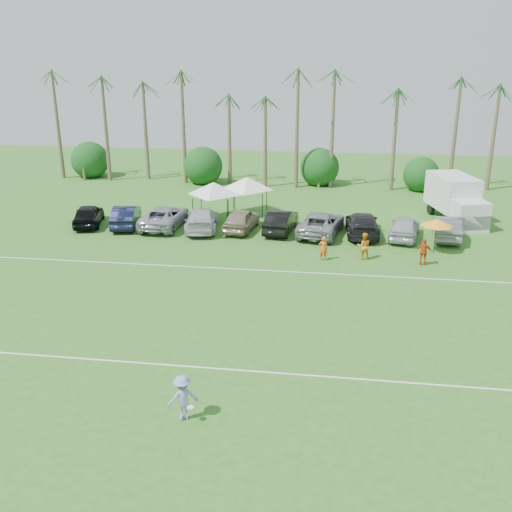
# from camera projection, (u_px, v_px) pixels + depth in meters

# --- Properties ---
(ground) EXTENTS (120.00, 120.00, 0.00)m
(ground) POSITION_uv_depth(u_px,v_px,m) (136.00, 389.00, 23.17)
(ground) COLOR #2F691F
(ground) RESTS_ON ground
(field_lines) EXTENTS (80.00, 12.10, 0.01)m
(field_lines) POSITION_uv_depth(u_px,v_px,m) (186.00, 307.00, 30.63)
(field_lines) COLOR white
(field_lines) RESTS_ON ground
(palm_tree_0) EXTENTS (2.40, 2.40, 8.90)m
(palm_tree_0) POSITION_uv_depth(u_px,v_px,m) (50.00, 108.00, 58.98)
(palm_tree_0) COLOR brown
(palm_tree_0) RESTS_ON ground
(palm_tree_1) EXTENTS (2.40, 2.40, 9.90)m
(palm_tree_1) POSITION_uv_depth(u_px,v_px,m) (95.00, 100.00, 58.03)
(palm_tree_1) COLOR brown
(palm_tree_1) RESTS_ON ground
(palm_tree_2) EXTENTS (2.40, 2.40, 10.90)m
(palm_tree_2) POSITION_uv_depth(u_px,v_px,m) (142.00, 92.00, 57.09)
(palm_tree_2) COLOR brown
(palm_tree_2) RESTS_ON ground
(palm_tree_3) EXTENTS (2.40, 2.40, 11.90)m
(palm_tree_3) POSITION_uv_depth(u_px,v_px,m) (180.00, 83.00, 56.28)
(palm_tree_3) COLOR brown
(palm_tree_3) RESTS_ON ground
(palm_tree_4) EXTENTS (2.40, 2.40, 8.90)m
(palm_tree_4) POSITION_uv_depth(u_px,v_px,m) (220.00, 111.00, 56.62)
(palm_tree_4) COLOR brown
(palm_tree_4) RESTS_ON ground
(palm_tree_5) EXTENTS (2.40, 2.40, 9.90)m
(palm_tree_5) POSITION_uv_depth(u_px,v_px,m) (260.00, 102.00, 55.80)
(palm_tree_5) COLOR brown
(palm_tree_5) RESTS_ON ground
(palm_tree_6) EXTENTS (2.40, 2.40, 10.90)m
(palm_tree_6) POSITION_uv_depth(u_px,v_px,m) (301.00, 93.00, 54.99)
(palm_tree_6) COLOR brown
(palm_tree_6) RESTS_ON ground
(palm_tree_7) EXTENTS (2.40, 2.40, 11.90)m
(palm_tree_7) POSITION_uv_depth(u_px,v_px,m) (344.00, 84.00, 54.18)
(palm_tree_7) COLOR brown
(palm_tree_7) RESTS_ON ground
(palm_tree_8) EXTENTS (2.40, 2.40, 8.90)m
(palm_tree_8) POSITION_uv_depth(u_px,v_px,m) (395.00, 113.00, 54.39)
(palm_tree_8) COLOR brown
(palm_tree_8) RESTS_ON ground
(palm_tree_9) EXTENTS (2.40, 2.40, 9.90)m
(palm_tree_9) POSITION_uv_depth(u_px,v_px,m) (450.00, 104.00, 53.44)
(palm_tree_9) COLOR brown
(palm_tree_9) RESTS_ON ground
(palm_tree_10) EXTENTS (2.40, 2.40, 10.90)m
(palm_tree_10) POSITION_uv_depth(u_px,v_px,m) (507.00, 95.00, 52.50)
(palm_tree_10) COLOR brown
(palm_tree_10) RESTS_ON ground
(bush_tree_0) EXTENTS (4.00, 4.00, 4.00)m
(bush_tree_0) POSITION_uv_depth(u_px,v_px,m) (87.00, 162.00, 61.43)
(bush_tree_0) COLOR brown
(bush_tree_0) RESTS_ON ground
(bush_tree_1) EXTENTS (4.00, 4.00, 4.00)m
(bush_tree_1) POSITION_uv_depth(u_px,v_px,m) (205.00, 165.00, 59.73)
(bush_tree_1) COLOR brown
(bush_tree_1) RESTS_ON ground
(bush_tree_2) EXTENTS (4.00, 4.00, 4.00)m
(bush_tree_2) POSITION_uv_depth(u_px,v_px,m) (320.00, 168.00, 58.15)
(bush_tree_2) COLOR brown
(bush_tree_2) RESTS_ON ground
(bush_tree_3) EXTENTS (4.00, 4.00, 4.00)m
(bush_tree_3) POSITION_uv_depth(u_px,v_px,m) (420.00, 171.00, 56.84)
(bush_tree_3) COLOR brown
(bush_tree_3) RESTS_ON ground
(sideline_player_a) EXTENTS (0.59, 0.39, 1.62)m
(sideline_player_a) POSITION_uv_depth(u_px,v_px,m) (323.00, 248.00, 37.31)
(sideline_player_a) COLOR orange
(sideline_player_a) RESTS_ON ground
(sideline_player_b) EXTENTS (0.94, 0.77, 1.80)m
(sideline_player_b) POSITION_uv_depth(u_px,v_px,m) (364.00, 246.00, 37.51)
(sideline_player_b) COLOR orange
(sideline_player_b) RESTS_ON ground
(sideline_player_c) EXTENTS (1.07, 0.52, 1.76)m
(sideline_player_c) POSITION_uv_depth(u_px,v_px,m) (424.00, 252.00, 36.44)
(sideline_player_c) COLOR #CB4A16
(sideline_player_c) RESTS_ON ground
(box_truck) EXTENTS (4.18, 7.32, 3.56)m
(box_truck) POSITION_uv_depth(u_px,v_px,m) (456.00, 198.00, 45.68)
(box_truck) COLOR silver
(box_truck) RESTS_ON ground
(canopy_tent_left) EXTENTS (4.43, 4.43, 3.59)m
(canopy_tent_left) POSITION_uv_depth(u_px,v_px,m) (214.00, 182.00, 45.82)
(canopy_tent_left) COLOR black
(canopy_tent_left) RESTS_ON ground
(canopy_tent_right) EXTENTS (4.50, 4.50, 3.65)m
(canopy_tent_right) POSITION_uv_depth(u_px,v_px,m) (247.00, 177.00, 47.44)
(canopy_tent_right) COLOR black
(canopy_tent_right) RESTS_ON ground
(market_umbrella) EXTENTS (2.15, 2.15, 2.39)m
(market_umbrella) POSITION_uv_depth(u_px,v_px,m) (437.00, 222.00, 38.28)
(market_umbrella) COLOR black
(market_umbrella) RESTS_ON ground
(frisbee_player) EXTENTS (1.34, 1.14, 1.81)m
(frisbee_player) POSITION_uv_depth(u_px,v_px,m) (183.00, 398.00, 21.01)
(frisbee_player) COLOR #918EC9
(frisbee_player) RESTS_ON ground
(parked_car_0) EXTENTS (3.14, 5.24, 1.67)m
(parked_car_0) POSITION_uv_depth(u_px,v_px,m) (88.00, 215.00, 44.95)
(parked_car_0) COLOR black
(parked_car_0) RESTS_ON ground
(parked_car_1) EXTENTS (2.76, 5.32, 1.67)m
(parked_car_1) POSITION_uv_depth(u_px,v_px,m) (126.00, 216.00, 44.65)
(parked_car_1) COLOR #131633
(parked_car_1) RESTS_ON ground
(parked_car_2) EXTENTS (2.87, 6.06, 1.67)m
(parked_car_2) POSITION_uv_depth(u_px,v_px,m) (164.00, 217.00, 44.48)
(parked_car_2) COLOR #9AA0A7
(parked_car_2) RESTS_ON ground
(parked_car_3) EXTENTS (3.22, 6.05, 1.67)m
(parked_car_3) POSITION_uv_depth(u_px,v_px,m) (202.00, 219.00, 43.83)
(parked_car_3) COLOR silver
(parked_car_3) RESTS_ON ground
(parked_car_4) EXTENTS (2.52, 5.09, 1.67)m
(parked_car_4) POSITION_uv_depth(u_px,v_px,m) (241.00, 220.00, 43.67)
(parked_car_4) COLOR gray
(parked_car_4) RESTS_ON ground
(parked_car_5) EXTENTS (2.38, 5.25, 1.67)m
(parked_car_5) POSITION_uv_depth(u_px,v_px,m) (281.00, 221.00, 43.31)
(parked_car_5) COLOR black
(parked_car_5) RESTS_ON ground
(parked_car_6) EXTENTS (3.77, 6.40, 1.67)m
(parked_car_6) POSITION_uv_depth(u_px,v_px,m) (321.00, 223.00, 42.69)
(parked_car_6) COLOR gray
(parked_car_6) RESTS_ON ground
(parked_car_7) EXTENTS (2.52, 5.82, 1.67)m
(parked_car_7) POSITION_uv_depth(u_px,v_px,m) (362.00, 224.00, 42.56)
(parked_car_7) COLOR black
(parked_car_7) RESTS_ON ground
(parked_car_8) EXTENTS (2.87, 5.19, 1.67)m
(parked_car_8) POSITION_uv_depth(u_px,v_px,m) (405.00, 227.00, 41.74)
(parked_car_8) COLOR silver
(parked_car_8) RESTS_ON ground
(parked_car_9) EXTENTS (2.22, 5.21, 1.67)m
(parked_car_9) POSITION_uv_depth(u_px,v_px,m) (447.00, 227.00, 41.71)
(parked_car_9) COLOR slate
(parked_car_9) RESTS_ON ground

